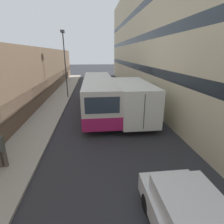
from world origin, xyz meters
TOP-DOWN VIEW (x-y plane):
  - ground_plane at (0.00, 15.00)m, footprint 150.00×150.00m
  - sidewalk_left at (-4.86, 15.00)m, footprint 2.38×60.00m
  - building_left_shopfront at (-7.15, 15.00)m, footprint 2.40×60.00m
  - building_right_apartment at (5.43, 15.00)m, footprint 2.40×60.00m
  - car_hatchback at (1.43, 5.78)m, footprint 1.87×3.86m
  - bus at (-0.50, 17.87)m, footprint 2.53×11.11m
  - box_truck at (1.96, 16.23)m, footprint 2.43×8.72m
  - pedestrian at (-5.10, 9.80)m, footprint 0.39×0.37m
  - street_lamp at (-3.92, 22.98)m, footprint 0.36×0.80m

SIDE VIEW (x-z plane):
  - ground_plane at x=0.00m, z-range 0.00..0.00m
  - sidewalk_left at x=-4.86m, z-range 0.00..0.13m
  - car_hatchback at x=1.43m, z-range 0.01..1.45m
  - pedestrian at x=-5.10m, z-range 0.19..1.87m
  - bus at x=-0.50m, z-range 0.10..2.99m
  - box_truck at x=1.96m, z-range 0.12..3.03m
  - building_left_shopfront at x=-7.15m, z-range -0.25..5.30m
  - street_lamp at x=-3.92m, z-range 1.47..8.60m
  - building_right_apartment at x=5.43m, z-range -0.03..13.79m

